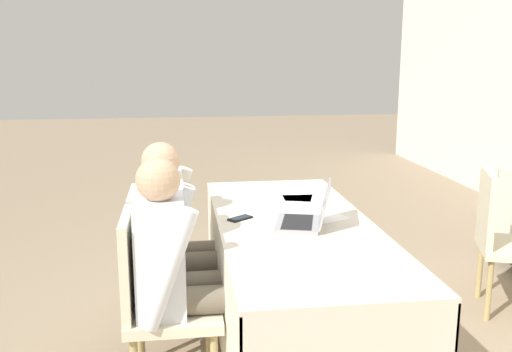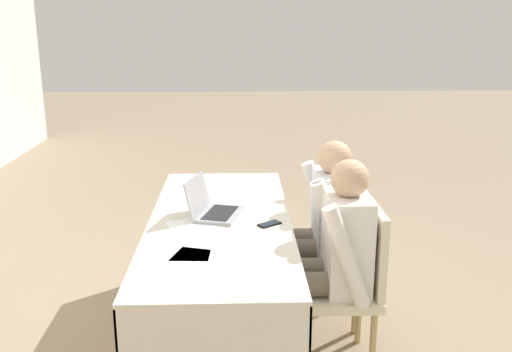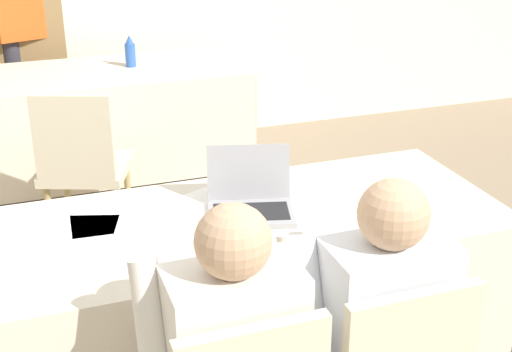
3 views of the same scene
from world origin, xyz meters
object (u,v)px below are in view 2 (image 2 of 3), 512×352
object	(u,v)px
cell_phone	(269,224)
person_checkered_shirt	(332,252)
laptop	(213,208)
person_white_shirt	(320,222)
chair_near_right	(336,246)
chair_near_left	(350,279)

from	to	relation	value
cell_phone	person_checkered_shirt	xyz separation A→B (m)	(-0.13, -0.33, -0.11)
cell_phone	person_checkered_shirt	size ratio (longest dim) A/B	0.12
laptop	person_white_shirt	distance (m)	0.68
person_checkered_shirt	person_white_shirt	bearing A→B (deg)	-180.00
laptop	person_white_shirt	xyz separation A→B (m)	(0.16, -0.64, -0.15)
laptop	chair_near_right	size ratio (longest dim) A/B	0.41
cell_phone	person_checkered_shirt	distance (m)	0.37
person_checkered_shirt	laptop	bearing A→B (deg)	-114.50
person_checkered_shirt	chair_near_right	bearing A→B (deg)	167.32
chair_near_right	laptop	bearing A→B (deg)	-77.49
laptop	person_white_shirt	world-z (taller)	person_white_shirt
laptop	cell_phone	world-z (taller)	laptop
chair_near_left	chair_near_right	bearing A→B (deg)	-180.00
laptop	chair_near_right	distance (m)	0.82
chair_near_left	chair_near_right	distance (m)	0.46
person_checkered_shirt	person_white_shirt	size ratio (longest dim) A/B	1.00
laptop	chair_near_right	bearing A→B (deg)	-62.13
person_white_shirt	person_checkered_shirt	bearing A→B (deg)	0.00
chair_near_left	person_checkered_shirt	world-z (taller)	person_checkered_shirt
chair_near_right	person_white_shirt	distance (m)	0.19
laptop	person_checkered_shirt	xyz separation A→B (m)	(-0.29, -0.64, -0.15)
person_checkered_shirt	cell_phone	bearing A→B (deg)	-111.54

